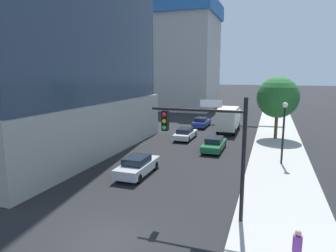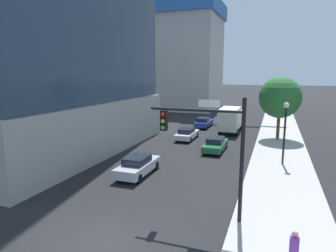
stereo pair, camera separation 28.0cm
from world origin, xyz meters
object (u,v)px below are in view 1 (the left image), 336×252
Objects in this scene: street_lamp at (284,123)px; pedestrian_purple_shirt at (297,251)px; traffic_light_pole at (210,138)px; car_silver at (138,166)px; car_blue at (202,122)px; car_white at (185,134)px; construction_building at (178,51)px; box_truck at (229,118)px; car_green at (214,144)px; street_tree at (278,97)px.

pedestrian_purple_shirt is (0.13, -14.56, -2.53)m from street_lamp.
street_lamp is 2.98× the size of pedestrian_purple_shirt.
traffic_light_pole is 1.35× the size of car_silver.
car_white is at bearing -90.00° from car_blue.
construction_building is 29.79m from box_truck.
car_silver is at bearing -90.00° from car_white.
pedestrian_purple_shirt is at bearing -70.10° from car_green.
street_tree is (-0.39, 10.21, 1.32)m from street_lamp.
car_white is 0.98× the size of car_silver.
box_truck is (4.09, 19.20, 1.08)m from car_silver.
car_blue is 31.63m from pedestrian_purple_shirt.
car_silver reaches higher than car_blue.
construction_building is 6.28× the size of car_blue.
car_blue is (-10.27, 15.31, -2.85)m from street_lamp.
street_lamp is at bearing -87.79° from street_tree.
street_lamp is at bearing 70.68° from traffic_light_pole.
construction_building is 6.54× the size of car_white.
construction_building is 26.58m from car_blue.
car_blue is at bearing -64.54° from construction_building.
box_truck is (-5.79, 2.79, -3.06)m from street_tree.
street_tree reaches higher than box_truck.
car_green is (-2.27, 14.05, -3.69)m from traffic_light_pole.
traffic_light_pole reaches higher than street_lamp.
street_lamp is 1.13× the size of car_white.
construction_building is at bearing 112.91° from car_green.
construction_building is 38.71m from car_green.
car_blue is at bearing 90.00° from car_silver.
street_tree reaches higher than pedestrian_purple_shirt.
street_tree is 10.24m from car_green.
car_white is 7.44m from box_truck.
traffic_light_pole reaches higher than pedestrian_purple_shirt.
box_truck is at bearing -29.37° from car_blue.
car_silver is (-4.09, -9.08, 0.07)m from car_green.
street_tree is at bearing 92.21° from street_lamp.
traffic_light_pole is 1.33× the size of car_green.
construction_building is 5.79× the size of street_lamp.
traffic_light_pole is 24.40m from box_truck.
traffic_light_pole reaches higher than car_blue.
construction_building is 4.25× the size of box_truck.
car_silver is (10.28, -43.09, -11.58)m from construction_building.
traffic_light_pole is at bearing -84.64° from box_truck.
box_truck is (4.09, -2.30, 1.11)m from car_blue.
street_tree is at bearing 51.68° from car_green.
car_blue is 13.07m from car_green.
street_tree is at bearing 80.65° from traffic_light_pole.
car_silver reaches higher than car_green.
box_truck reaches higher than car_silver.
construction_building is 6.39× the size of car_silver.
street_lamp is 0.72× the size of street_tree.
traffic_light_pole is at bearing -80.82° from car_green.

